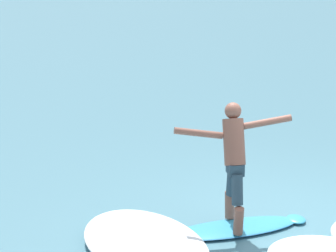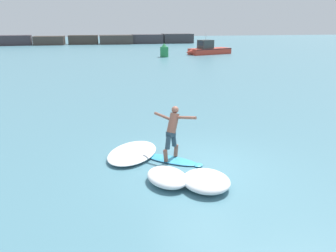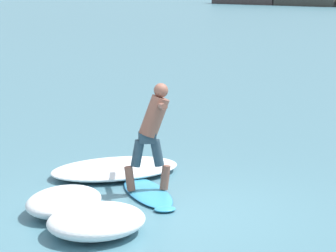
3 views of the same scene
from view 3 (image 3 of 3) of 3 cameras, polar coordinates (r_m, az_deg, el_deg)
name	(u,v)px [view 3 (image 3 of 3)]	position (r m, az deg, el deg)	size (l,w,h in m)	color
ground_plane	(167,210)	(11.58, -0.08, -6.03)	(200.00, 200.00, 0.00)	teal
surfboard	(148,193)	(12.32, -1.43, -4.79)	(1.82, 1.64, 0.21)	#389CC4
surfer	(153,128)	(12.12, -1.10, -0.13)	(1.08, 1.27, 1.67)	brown
wave_foam_at_tail	(115,169)	(13.50, -3.82, -3.07)	(2.38, 2.65, 0.21)	white
wave_foam_at_nose	(96,221)	(10.55, -5.16, -6.78)	(1.33, 1.46, 0.36)	white
wave_foam_beside	(64,202)	(11.47, -7.47, -5.40)	(1.35, 1.59, 0.34)	white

